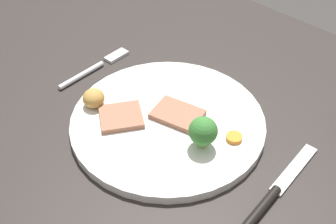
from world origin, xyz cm
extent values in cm
cube|color=#2B2623|center=(0.00, 0.00, 1.80)|extent=(120.00, 84.00, 3.60)
cylinder|color=white|center=(-0.10, 0.16, 4.30)|extent=(29.07, 29.07, 1.40)
cube|color=#9E664C|center=(-4.76, -5.05, 5.40)|extent=(8.16, 8.32, 0.80)
cube|color=#9E664C|center=(0.75, 1.31, 5.40)|extent=(8.28, 6.91, 0.80)
ellipsoid|color=#BC8C42|center=(-10.06, -5.94, 6.39)|extent=(4.80, 4.81, 2.77)
cylinder|color=orange|center=(9.76, 3.48, 5.33)|extent=(2.29, 2.29, 0.66)
cylinder|color=#8CB766|center=(7.43, -0.68, 5.75)|extent=(1.28, 1.28, 1.50)
sphere|color=#387A33|center=(7.43, -0.68, 7.90)|extent=(3.99, 3.99, 3.99)
cylinder|color=silver|center=(-18.95, -2.17, 4.05)|extent=(1.49, 9.54, 0.90)
cube|color=silver|center=(-19.47, 6.06, 3.90)|extent=(2.28, 4.62, 0.60)
cylinder|color=black|center=(19.08, -3.16, 4.20)|extent=(1.85, 8.57, 1.20)
cube|color=silver|center=(18.38, 5.81, 3.80)|extent=(2.51, 10.60, 0.40)
camera|label=1|loc=(31.59, -31.40, 46.18)|focal=43.45mm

